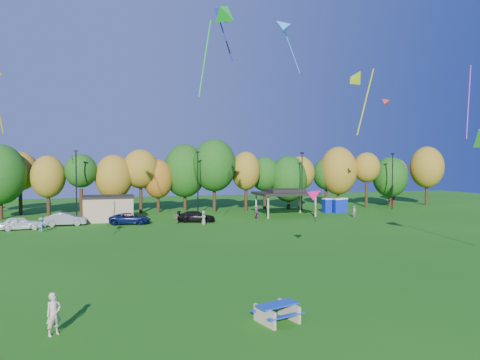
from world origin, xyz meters
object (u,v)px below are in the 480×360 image
object	(u,v)px
picnic_table	(277,311)
car_a	(20,223)
car_d	(196,217)
kite_flyer	(54,314)
car_b	(66,219)
porta_potties	(336,205)
car_c	(130,219)

from	to	relation	value
picnic_table	car_a	world-z (taller)	car_a
picnic_table	car_d	distance (m)	35.02
car_a	car_d	bearing A→B (deg)	-96.46
car_a	kite_flyer	bearing A→B (deg)	-176.07
kite_flyer	picnic_table	bearing A→B (deg)	-42.97
kite_flyer	car_b	size ratio (longest dim) A/B	0.39
kite_flyer	car_b	distance (m)	35.04
picnic_table	car_d	bearing A→B (deg)	69.51
car_b	car_a	bearing A→B (deg)	114.53
car_b	car_d	xyz separation A→B (m)	(15.43, -1.30, -0.08)
porta_potties	car_d	bearing A→B (deg)	-168.44
car_a	car_d	xyz separation A→B (m)	(19.90, 0.79, -0.05)
car_b	car_c	world-z (taller)	car_b
kite_flyer	car_d	xyz separation A→B (m)	(12.52, 33.61, -0.22)
porta_potties	car_b	bearing A→B (deg)	-175.08
picnic_table	car_a	xyz separation A→B (m)	(-16.95, 34.11, 0.25)
car_d	porta_potties	bearing A→B (deg)	-63.13
car_c	car_d	distance (m)	8.07
porta_potties	car_d	xyz separation A→B (m)	(-22.20, -4.54, -0.41)
picnic_table	car_c	size ratio (longest dim) A/B	0.47
car_d	car_a	bearing A→B (deg)	107.59
car_b	kite_flyer	bearing A→B (deg)	-175.82
car_d	picnic_table	bearing A→B (deg)	-169.51
car_b	car_c	xyz separation A→B (m)	(7.37, -0.90, -0.09)
car_a	car_d	distance (m)	19.91
car_c	kite_flyer	bearing A→B (deg)	-178.42
car_d	kite_flyer	bearing A→B (deg)	174.89
porta_potties	picnic_table	distance (m)	46.78
porta_potties	kite_flyer	size ratio (longest dim) A/B	2.08
kite_flyer	car_b	xyz separation A→B (m)	(-2.91, 34.92, -0.13)
picnic_table	kite_flyer	bearing A→B (deg)	156.69
car_b	car_d	world-z (taller)	car_b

